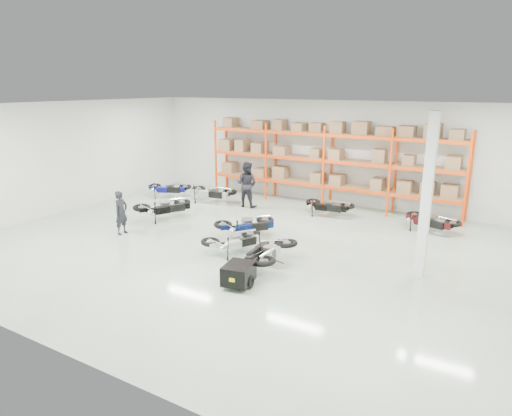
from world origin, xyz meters
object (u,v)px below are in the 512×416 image
Objects in this scene: trailer at (239,274)px; moto_back_b at (211,189)px; moto_black_far_left at (164,204)px; moto_touring_right at (269,247)px; moto_back_d at (430,218)px; moto_blue_centre at (247,221)px; moto_silver_left at (234,237)px; person_back at (247,184)px; moto_back_a at (168,186)px; person_left at (121,213)px; moto_back_c at (328,203)px.

moto_back_b is at bearing 120.17° from trailer.
moto_touring_right is at bearing -171.08° from moto_black_far_left.
moto_back_d is (9.33, 3.60, -0.08)m from moto_black_far_left.
moto_back_b is (-5.91, 5.27, 0.00)m from moto_touring_right.
moto_blue_centre is 1.60m from moto_silver_left.
person_back is at bearing -89.67° from moto_black_far_left.
moto_back_b reaches higher than moto_back_a.
moto_silver_left is 5.73m from person_back.
person_back reaches higher than moto_black_far_left.
trailer is 6.18m from person_left.
moto_touring_right reaches higher than trailer.
moto_touring_right is 5.95m from person_left.
moto_silver_left is at bearing -88.44° from person_left.
moto_blue_centre is at bearing -136.74° from moto_back_b.
moto_silver_left is at bearing -147.42° from moto_back_a.
moto_back_c reaches higher than moto_back_d.
moto_black_far_left reaches higher than moto_back_c.
moto_blue_centre is 0.96× the size of person_back.
person_left is (-0.04, -5.28, 0.18)m from moto_back_b.
moto_back_d is 0.89× the size of person_back.
moto_back_d is (11.63, 0.76, -0.01)m from moto_back_a.
moto_blue_centre is at bearing -139.40° from moto_back_a.
trailer is at bearing -145.83° from moto_back_b.
moto_blue_centre is 0.97× the size of moto_back_b.
person_left is (-4.49, -0.41, 0.24)m from moto_silver_left.
moto_touring_right is 5.92m from moto_back_c.
moto_back_b is at bearing 133.94° from moto_touring_right.
trailer is 0.86× the size of moto_back_d.
moto_touring_right is at bearing -177.29° from moto_back_c.
trailer is at bearing 157.45° from moto_blue_centre.
moto_back_a is at bearing 144.19° from moto_touring_right.
moto_back_c is 8.00m from person_left.
moto_silver_left is at bearing -144.11° from moto_back_b.
moto_black_far_left is at bearing 56.90° from person_back.
moto_touring_right is (1.95, -1.92, 0.02)m from moto_blue_centre.
person_left reaches higher than trailer.
moto_back_d is 11.01m from person_left.
moto_back_c is 3.64m from person_back.
moto_back_a is at bearing -21.81° from moto_black_far_left.
trailer is 0.76× the size of person_back.
moto_touring_right is 7.92m from moto_back_b.
moto_touring_right is at bearing -168.01° from moto_silver_left.
moto_back_b is 1.82m from person_back.
moto_blue_centre is 1.21× the size of person_left.
person_left is at bearing 175.72° from moto_touring_right.
moto_back_c is at bearing -177.12° from person_back.
moto_black_far_left is at bearing 127.13° from moto_back_d.
moto_black_far_left is 6.53m from moto_back_c.
moto_touring_right is 1.29× the size of trailer.
moto_black_far_left is at bearing 121.85° from moto_back_c.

